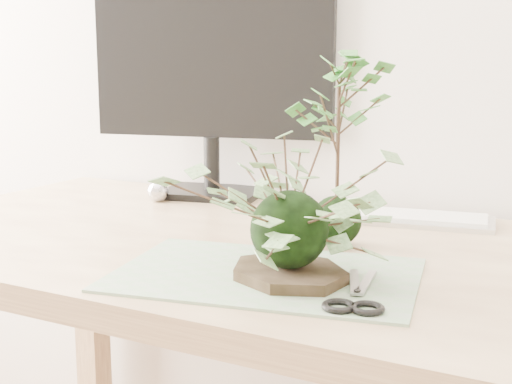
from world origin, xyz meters
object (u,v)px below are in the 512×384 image
desk (328,305)px  keyboard (384,216)px  monitor (213,72)px  maple_kokedama (339,97)px  ivy_kokedama (290,193)px

desk → keyboard: (0.01, 0.24, 0.09)m
keyboard → monitor: (-0.40, 0.06, 0.26)m
maple_kokedama → monitor: size_ratio=0.65×
keyboard → ivy_kokedama: bearing=-99.2°
keyboard → monitor: monitor is taller
desk → ivy_kokedama: bearing=-86.6°
keyboard → monitor: 0.48m
ivy_kokedama → monitor: (-0.40, 0.46, 0.14)m
maple_kokedama → keyboard: maple_kokedama is taller
ivy_kokedama → keyboard: 0.42m
maple_kokedama → keyboard: 0.31m
monitor → desk: bearing=-49.7°
ivy_kokedama → monitor: size_ratio=0.60×
desk → monitor: size_ratio=3.14×
ivy_kokedama → desk: bearing=93.4°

